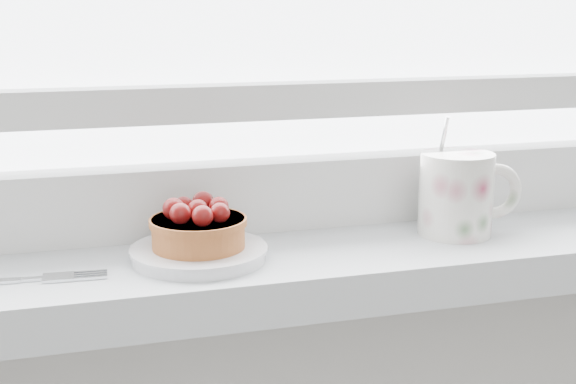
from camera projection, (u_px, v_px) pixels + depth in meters
name	position (u px, v px, depth m)	size (l,w,h in m)	color
saucer	(199.00, 253.00, 0.72)	(0.12, 0.12, 0.01)	silver
raspberry_tart	(198.00, 227.00, 0.71)	(0.09, 0.09, 0.05)	#974D21
floral_mug	(459.00, 192.00, 0.79)	(0.11, 0.08, 0.12)	silver
fork	(3.00, 281.00, 0.66)	(0.17, 0.03, 0.00)	silver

